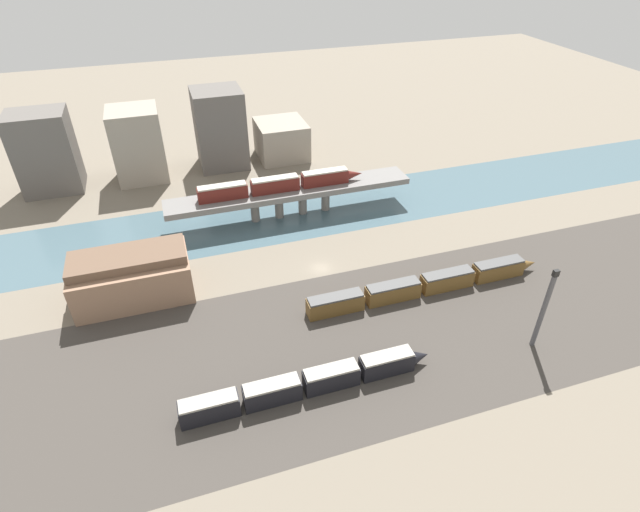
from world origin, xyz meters
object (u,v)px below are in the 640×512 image
Objects in this scene: train_yard_near at (309,383)px; warehouse_building at (132,276)px; train_yard_mid at (427,284)px; train_on_bridge at (281,184)px; signal_tower at (544,310)px.

train_yard_near is 44.28m from warehouse_building.
train_yard_near is at bearing -150.51° from train_yard_mid.
train_on_bridge is at bearing 30.80° from warehouse_building.
train_on_bridge is 0.81× the size of train_yard_mid.
train_yard_mid is at bearing -62.27° from train_on_bridge.
signal_tower reaches higher than warehouse_building.
warehouse_building reaches higher than train_yard_mid.
train_yard_near is at bearing -100.09° from train_on_bridge.
signal_tower is at bearing -61.55° from train_on_bridge.
train_on_bridge is 43.17m from warehouse_building.
signal_tower is at bearing -3.20° from train_yard_near.
warehouse_building is 78.77m from signal_tower.
train_on_bridge is at bearing 118.45° from signal_tower.
train_yard_mid is at bearing 29.49° from train_yard_near.
train_on_bridge is 0.99× the size of train_yard_near.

